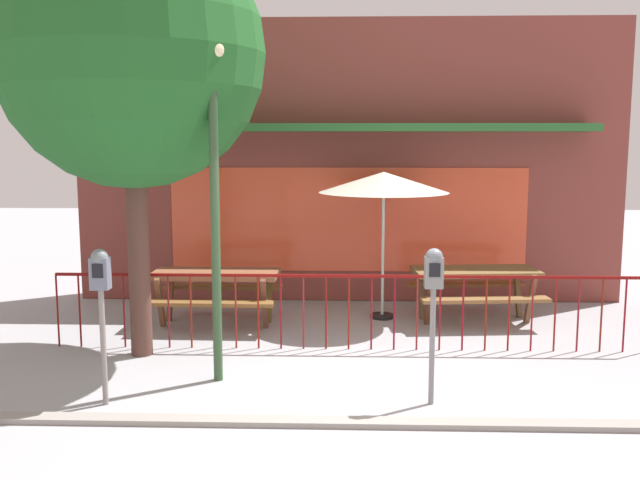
# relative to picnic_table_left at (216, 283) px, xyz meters

# --- Properties ---
(ground) EXTENTS (40.00, 40.00, 0.00)m
(ground) POSITION_rel_picnic_table_left_xyz_m (1.90, -2.96, -0.61)
(ground) COLOR #9B999E
(pub_storefront) EXTENTS (8.91, 1.25, 4.57)m
(pub_storefront) POSITION_rel_picnic_table_left_xyz_m (1.90, 1.82, 1.67)
(pub_storefront) COLOR #4B2B1F
(pub_storefront) RESTS_ON ground
(patio_fence_front) EXTENTS (7.51, 0.04, 0.97)m
(patio_fence_front) POSITION_rel_picnic_table_left_xyz_m (1.90, -1.16, 0.05)
(patio_fence_front) COLOR maroon
(patio_fence_front) RESTS_ON ground
(picnic_table_left) EXTENTS (1.82, 1.39, 0.79)m
(picnic_table_left) POSITION_rel_picnic_table_left_xyz_m (0.00, 0.00, 0.00)
(picnic_table_left) COLOR brown
(picnic_table_left) RESTS_ON ground
(picnic_table_right) EXTENTS (1.92, 1.52, 0.79)m
(picnic_table_right) POSITION_rel_picnic_table_left_xyz_m (3.76, 0.33, 0.00)
(picnic_table_right) COLOR brown
(picnic_table_right) RESTS_ON ground
(patio_umbrella) EXTENTS (1.91, 1.91, 2.18)m
(patio_umbrella) POSITION_rel_picnic_table_left_xyz_m (2.42, 0.47, 1.41)
(patio_umbrella) COLOR black
(patio_umbrella) RESTS_ON ground
(parking_meter_near) EXTENTS (0.18, 0.17, 1.60)m
(parking_meter_near) POSITION_rel_picnic_table_left_xyz_m (2.73, -3.03, 0.62)
(parking_meter_near) COLOR gray
(parking_meter_near) RESTS_ON ground
(parking_meter_far) EXTENTS (0.18, 0.17, 1.59)m
(parking_meter_far) POSITION_rel_picnic_table_left_xyz_m (-0.56, -3.15, 0.62)
(parking_meter_far) COLOR gray
(parking_meter_far) RESTS_ON ground
(street_tree) EXTENTS (3.17, 3.17, 5.23)m
(street_tree) POSITION_rel_picnic_table_left_xyz_m (-0.67, -1.47, 3.02)
(street_tree) COLOR #52342B
(street_tree) RESTS_ON ground
(street_lamp) EXTENTS (0.28, 0.28, 3.72)m
(street_lamp) POSITION_rel_picnic_table_left_xyz_m (0.45, -2.38, 1.84)
(street_lamp) COLOR #2E4A2C
(street_lamp) RESTS_ON ground
(curb_edge) EXTENTS (12.47, 0.20, 0.11)m
(curb_edge) POSITION_rel_picnic_table_left_xyz_m (1.90, -3.60, -0.61)
(curb_edge) COLOR gray
(curb_edge) RESTS_ON ground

